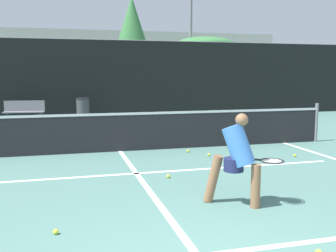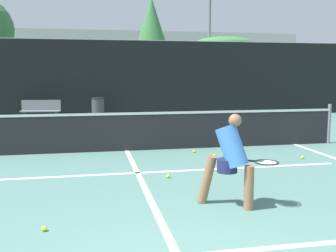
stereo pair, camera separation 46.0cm
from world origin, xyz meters
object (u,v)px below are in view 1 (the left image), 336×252
at_px(trash_bin, 83,110).
at_px(parked_car, 85,99).
at_px(player_practicing, 237,156).
at_px(courtside_bench, 24,111).

relative_size(trash_bin, parked_car, 0.21).
distance_m(trash_bin, parked_car, 3.60).
relative_size(player_practicing, trash_bin, 1.47).
distance_m(courtside_bench, trash_bin, 2.20).
bearing_deg(player_practicing, trash_bin, 135.24).
bearing_deg(player_practicing, parked_car, 132.03).
relative_size(courtside_bench, parked_car, 0.35).
bearing_deg(trash_bin, player_practicing, -81.46).
relative_size(courtside_bench, trash_bin, 1.66).
relative_size(player_practicing, courtside_bench, 0.88).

